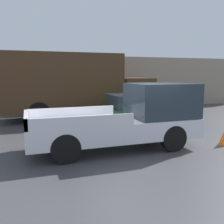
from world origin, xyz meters
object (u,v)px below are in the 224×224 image
at_px(pickup_truck, 131,118).
at_px(car, 135,110).
at_px(delivery_truck, 73,84).
at_px(newspaper_box, 20,105).

relative_size(pickup_truck, car, 1.19).
distance_m(pickup_truck, car, 3.37).
bearing_deg(pickup_truck, delivery_truck, 98.01).
height_order(car, newspaper_box, car).
distance_m(delivery_truck, newspaper_box, 4.09).
xyz_separation_m(car, newspaper_box, (-5.14, 5.69, -0.26)).
bearing_deg(car, pickup_truck, -116.22).
distance_m(pickup_truck, newspaper_box, 9.46).
height_order(delivery_truck, newspaper_box, delivery_truck).
height_order(pickup_truck, newspaper_box, pickup_truck).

